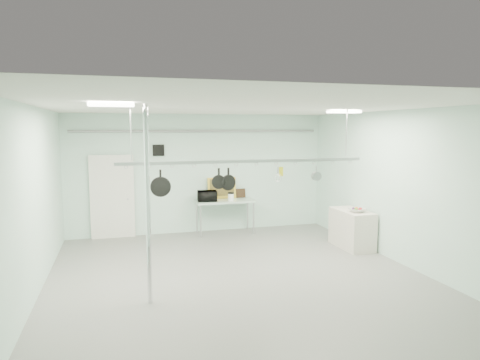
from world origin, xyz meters
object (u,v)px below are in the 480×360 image
object	(u,v)px
side_cabinet	(352,229)
skillet_left	(161,183)
pot_rack	(246,160)
skillet_right	(228,179)
coffee_canister	(231,197)
chrome_pole	(148,206)
fruit_bowl	(357,210)
prep_table	(225,203)
skillet_mid	(219,178)
microwave	(207,196)

from	to	relation	value
side_cabinet	skillet_left	size ratio (longest dim) A/B	2.48
pot_rack	skillet_right	bearing A→B (deg)	180.00
pot_rack	coffee_canister	xyz separation A→B (m)	(0.52, 3.13, -1.23)
chrome_pole	coffee_canister	world-z (taller)	chrome_pole
fruit_bowl	prep_table	bearing A→B (deg)	136.05
skillet_left	skillet_mid	world-z (taller)	same
fruit_bowl	skillet_right	bearing A→B (deg)	-165.30
side_cabinet	microwave	xyz separation A→B (m)	(-3.04, 2.17, 0.59)
pot_rack	chrome_pole	bearing A→B (deg)	-154.65
side_cabinet	pot_rack	distance (m)	3.62
side_cabinet	skillet_right	distance (m)	3.76
skillet_right	microwave	bearing A→B (deg)	73.60
microwave	fruit_bowl	bearing A→B (deg)	146.98
chrome_pole	side_cabinet	bearing A→B (deg)	22.41
coffee_canister	skillet_left	bearing A→B (deg)	-124.23
coffee_canister	skillet_right	bearing A→B (deg)	-105.59
prep_table	skillet_right	size ratio (longest dim) A/B	3.79
fruit_bowl	skillet_left	world-z (taller)	skillet_left
prep_table	coffee_canister	bearing A→B (deg)	-54.38
prep_table	skillet_mid	size ratio (longest dim) A/B	4.34
skillet_right	prep_table	bearing A→B (deg)	65.34
fruit_bowl	skillet_left	distance (m)	4.71
prep_table	coffee_canister	world-z (taller)	coffee_canister
prep_table	skillet_right	bearing A→B (deg)	-102.85
skillet_mid	chrome_pole	bearing A→B (deg)	-132.88
chrome_pole	skillet_right	bearing A→B (deg)	30.18
prep_table	fruit_bowl	world-z (taller)	fruit_bowl
skillet_right	skillet_left	bearing A→B (deg)	168.19
skillet_mid	prep_table	bearing A→B (deg)	87.85
prep_table	skillet_mid	world-z (taller)	skillet_mid
microwave	coffee_canister	size ratio (longest dim) A/B	2.56
skillet_mid	skillet_right	bearing A→B (deg)	13.69
side_cabinet	prep_table	bearing A→B (deg)	139.21
prep_table	pot_rack	distance (m)	3.61
microwave	skillet_mid	xyz separation A→B (m)	(-0.45, -3.27, 0.86)
pot_rack	skillet_mid	distance (m)	0.63
chrome_pole	prep_table	distance (m)	4.85
side_cabinet	coffee_canister	bearing A→B (deg)	140.10
side_cabinet	microwave	size ratio (longest dim) A/B	2.39
microwave	skillet_right	xyz separation A→B (m)	(-0.26, -3.27, 0.83)
skillet_left	fruit_bowl	bearing A→B (deg)	15.08
pot_rack	skillet_mid	xyz separation A→B (m)	(-0.54, 0.00, -0.33)
chrome_pole	pot_rack	xyz separation A→B (m)	(1.90, 0.90, 0.63)
fruit_bowl	skillet_left	size ratio (longest dim) A/B	0.78
side_cabinet	chrome_pole	bearing A→B (deg)	-157.59
skillet_mid	skillet_right	distance (m)	0.19
chrome_pole	microwave	size ratio (longest dim) A/B	6.38
skillet_left	skillet_right	world-z (taller)	same
side_cabinet	coffee_canister	distance (m)	3.21
prep_table	fruit_bowl	bearing A→B (deg)	-43.95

